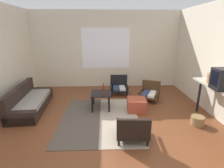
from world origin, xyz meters
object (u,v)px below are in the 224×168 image
Objects in this scene: ottoman_orange at (137,105)px; console_shelf at (218,92)px; armchair_by_window at (119,86)px; clay_vase at (213,78)px; armchair_striped_foreground at (133,130)px; wicker_basket at (198,121)px; coffee_table at (101,96)px; couch at (29,102)px; armchair_corner at (150,92)px; glass_bottle at (104,90)px.

console_shelf is (1.58, -0.78, 0.62)m from ottoman_orange.
armchair_by_window is 2.79m from clay_vase.
wicker_basket is (1.54, 0.53, -0.13)m from armchair_striped_foreground.
wicker_basket is (2.16, -0.97, -0.25)m from coffee_table.
clay_vase is at bearing 35.80° from wicker_basket.
couch is 2.35× the size of armchair_corner.
couch is 2.98× the size of armchair_striped_foreground.
coffee_table is 1.28m from armchair_by_window.
coffee_table reaches higher than ottoman_orange.
wicker_basket is (1.59, -2.12, -0.17)m from armchair_by_window.
glass_bottle reaches higher than wicker_basket.
armchair_corner is 0.54× the size of console_shelf.
armchair_corner reaches higher than ottoman_orange.
glass_bottle is at bearing -110.71° from armchair_by_window.
coffee_table is at bearing 115.37° from glass_bottle.
wicker_basket is (4.06, -0.99, -0.10)m from couch.
couch is at bearing 148.95° from armchair_striped_foreground.
glass_bottle is (0.08, -0.17, 0.22)m from coffee_table.
console_shelf is at bearing -90.00° from clay_vase.
armchair_by_window is 2.06× the size of wicker_basket.
couch is 2.95m from armchair_striped_foreground.
armchair_by_window is 1.38m from ottoman_orange.
coffee_table reaches higher than wicker_basket.
coffee_table is 0.40× the size of console_shelf.
clay_vase is at bearing -52.28° from armchair_corner.
armchair_striped_foreground is at bearing -161.02° from wicker_basket.
glass_bottle reaches higher than ottoman_orange.
ottoman_orange is (0.31, 1.31, -0.07)m from armchair_striped_foreground.
clay_vase reaches higher than wicker_basket.
coffee_table is 1.60m from armchair_corner.
armchair_corner reaches higher than wicker_basket.
coffee_table is 1.88× the size of clay_vase.
coffee_table is 2.72m from console_shelf.
wicker_basket is (2.08, -0.80, -0.47)m from glass_bottle.
clay_vase reaches higher than armchair_corner.
ottoman_orange is 1.63× the size of wicker_basket.
couch is at bearing 174.60° from glass_bottle.
couch is 1.27× the size of console_shelf.
armchair_by_window is at bearing 149.39° from armchair_corner.
coffee_table is 1.26× the size of ottoman_orange.
ottoman_orange is at bearing -4.22° from couch.
coffee_table is 0.74× the size of armchair_corner.
clay_vase is 1.01m from wicker_basket.
armchair_corner is (0.85, 2.11, -0.01)m from armchair_striped_foreground.
coffee_table is at bearing 163.89° from clay_vase.
wicker_basket is at bearing -13.72° from couch.
armchair_corner is (0.90, -0.53, -0.04)m from armchair_by_window.
glass_bottle is at bearing 161.70° from console_shelf.
armchair_striped_foreground is at bearing -67.37° from coffee_table.
armchair_by_window is 1.89× the size of clay_vase.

